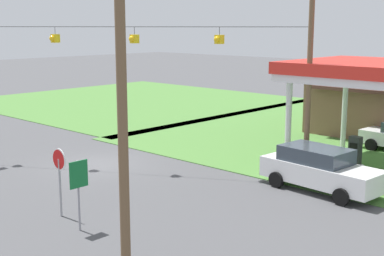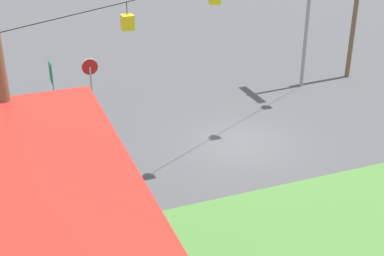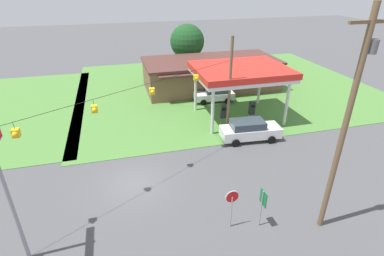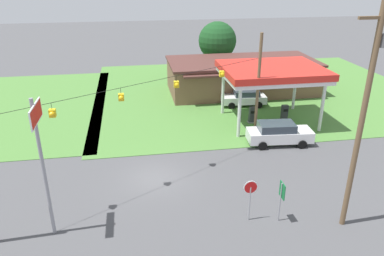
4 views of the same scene
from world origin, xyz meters
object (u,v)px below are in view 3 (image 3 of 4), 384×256
(gas_station_canopy, at_px, (241,72))
(gas_station_store, at_px, (211,74))
(stop_sign_overhead, at_px, (1,171))
(route_sign, at_px, (263,201))
(stop_sign_roadside, at_px, (232,201))
(car_at_pumps_front, at_px, (250,130))
(tree_behind_station, at_px, (187,42))
(fuel_pump_near, at_px, (223,112))
(car_at_pumps_rear, at_px, (214,94))
(fuel_pump_far, at_px, (252,109))
(utility_pole_main, at_px, (347,121))

(gas_station_canopy, height_order, gas_station_store, gas_station_canopy)
(stop_sign_overhead, bearing_deg, route_sign, -4.68)
(gas_station_canopy, distance_m, stop_sign_roadside, 15.10)
(gas_station_store, height_order, car_at_pumps_front, gas_station_store)
(car_at_pumps_front, relative_size, stop_sign_overhead, 0.69)
(car_at_pumps_front, height_order, stop_sign_overhead, stop_sign_overhead)
(tree_behind_station, bearing_deg, stop_sign_roadside, -99.44)
(fuel_pump_near, xyz_separation_m, car_at_pumps_rear, (0.64, 4.57, 0.15))
(fuel_pump_far, distance_m, utility_pole_main, 16.03)
(gas_station_canopy, distance_m, car_at_pumps_rear, 5.97)
(car_at_pumps_front, xyz_separation_m, stop_sign_roadside, (-5.24, -8.97, 0.87))
(fuel_pump_near, height_order, tree_behind_station, tree_behind_station)
(gas_station_canopy, distance_m, stop_sign_overhead, 20.96)
(gas_station_store, distance_m, stop_sign_roadside, 23.53)
(stop_sign_overhead, relative_size, route_sign, 3.13)
(fuel_pump_far, bearing_deg, stop_sign_overhead, -144.45)
(stop_sign_overhead, distance_m, tree_behind_station, 32.12)
(fuel_pump_far, height_order, tree_behind_station, tree_behind_station)
(gas_station_store, distance_m, fuel_pump_far, 9.31)
(stop_sign_overhead, distance_m, route_sign, 12.63)
(stop_sign_roadside, bearing_deg, utility_pole_main, 166.78)
(car_at_pumps_front, distance_m, utility_pole_main, 11.58)
(route_sign, relative_size, tree_behind_station, 0.35)
(gas_station_canopy, bearing_deg, gas_station_store, 88.95)
(fuel_pump_far, height_order, car_at_pumps_front, car_at_pumps_front)
(route_sign, bearing_deg, fuel_pump_far, 66.77)
(gas_station_store, xyz_separation_m, fuel_pump_far, (1.37, -9.15, -1.09))
(stop_sign_roadside, bearing_deg, gas_station_store, -105.37)
(fuel_pump_far, relative_size, car_at_pumps_rear, 0.33)
(stop_sign_roadside, height_order, stop_sign_overhead, stop_sign_overhead)
(car_at_pumps_front, bearing_deg, utility_pole_main, -86.51)
(fuel_pump_far, bearing_deg, utility_pole_main, -99.99)
(stop_sign_overhead, bearing_deg, utility_pole_main, -6.72)
(fuel_pump_far, bearing_deg, car_at_pumps_rear, 117.95)
(tree_behind_station, bearing_deg, car_at_pumps_front, -88.76)
(car_at_pumps_front, xyz_separation_m, car_at_pumps_rear, (-0.06, 9.14, -0.08))
(stop_sign_overhead, bearing_deg, fuel_pump_near, 40.72)
(car_at_pumps_rear, distance_m, tree_behind_station, 11.43)
(gas_station_canopy, bearing_deg, fuel_pump_near, -179.94)
(route_sign, distance_m, tree_behind_station, 29.56)
(gas_station_store, distance_m, route_sign, 23.49)
(car_at_pumps_front, xyz_separation_m, stop_sign_overhead, (-15.68, -8.33, 4.30))
(stop_sign_roadside, bearing_deg, car_at_pumps_front, -120.27)
(stop_sign_roadside, relative_size, route_sign, 1.04)
(gas_station_canopy, relative_size, tree_behind_station, 1.23)
(gas_station_store, height_order, route_sign, gas_station_store)
(utility_pole_main, relative_size, tree_behind_station, 1.69)
(gas_station_store, bearing_deg, route_sign, -101.28)
(fuel_pump_far, relative_size, car_at_pumps_front, 0.29)
(gas_station_canopy, xyz_separation_m, fuel_pump_near, (-1.53, -0.00, -3.89))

